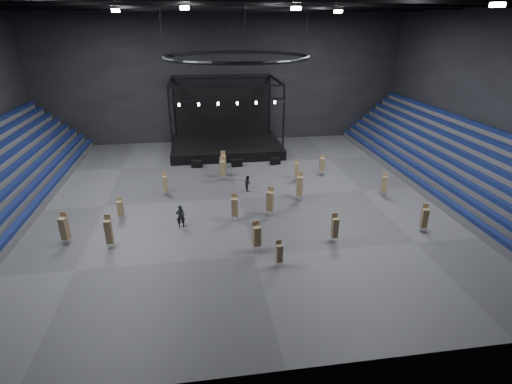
{
  "coord_description": "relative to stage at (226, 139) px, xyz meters",
  "views": [
    {
      "loc": [
        -3.6,
        -35.12,
        15.64
      ],
      "look_at": [
        1.36,
        -2.0,
        1.4
      ],
      "focal_mm": 28.0,
      "sensor_mm": 36.0,
      "label": 1
    }
  ],
  "objects": [
    {
      "name": "man_center",
      "position": [
        -5.39,
        -21.39,
        -0.46
      ],
      "size": [
        0.77,
        0.56,
        1.98
      ],
      "primitive_type": "imported",
      "rotation": [
        0.0,
        0.0,
        3.27
      ],
      "color": "black",
      "rests_on": "floor"
    },
    {
      "name": "roof_girders",
      "position": [
        -0.0,
        -16.24,
        15.75
      ],
      "size": [
        49.0,
        30.35,
        0.7
      ],
      "color": "black",
      "rests_on": "ceiling"
    },
    {
      "name": "crew_member",
      "position": [
        1.09,
        -14.49,
        -0.64
      ],
      "size": [
        0.71,
        0.86,
        1.61
      ],
      "primitive_type": "imported",
      "rotation": [
        0.0,
        0.0,
        1.7
      ],
      "color": "black",
      "rests_on": "floor"
    },
    {
      "name": "chair_stack_6",
      "position": [
        -10.49,
        -19.3,
        -0.38
      ],
      "size": [
        0.49,
        0.49,
        2.05
      ],
      "rotation": [
        0.0,
        0.0,
        -0.2
      ],
      "color": "silver",
      "rests_on": "floor"
    },
    {
      "name": "chair_stack_9",
      "position": [
        14.0,
        -25.07,
        -0.21
      ],
      "size": [
        0.55,
        0.55,
        2.4
      ],
      "rotation": [
        0.0,
        0.0,
        -0.19
      ],
      "color": "silver",
      "rests_on": "floor"
    },
    {
      "name": "truss_ring",
      "position": [
        -0.0,
        -16.24,
        11.55
      ],
      "size": [
        12.3,
        12.3,
        5.15
      ],
      "color": "black",
      "rests_on": "ceiling"
    },
    {
      "name": "flight_case_left",
      "position": [
        -3.91,
        -6.58,
        -1.04
      ],
      "size": [
        1.35,
        0.91,
        0.82
      ],
      "primitive_type": "cube",
      "rotation": [
        0.0,
        0.0,
        -0.26
      ],
      "color": "black",
      "rests_on": "floor"
    },
    {
      "name": "bleachers_right",
      "position": [
        22.94,
        -16.24,
        0.28
      ],
      "size": [
        7.2,
        40.0,
        6.4
      ],
      "color": "#49494B",
      "rests_on": "floor"
    },
    {
      "name": "chair_stack_1",
      "position": [
        0.24,
        -25.97,
        -0.2
      ],
      "size": [
        0.64,
        0.64,
        2.34
      ],
      "rotation": [
        0.0,
        0.0,
        0.2
      ],
      "color": "silver",
      "rests_on": "floor"
    },
    {
      "name": "chair_stack_14",
      "position": [
        -7.02,
        -14.41,
        -0.25
      ],
      "size": [
        0.43,
        0.43,
        2.35
      ],
      "rotation": [
        0.0,
        0.0,
        -0.01
      ],
      "color": "silver",
      "rests_on": "floor"
    },
    {
      "name": "chair_stack_3",
      "position": [
        -14.0,
        -22.85,
        -0.09
      ],
      "size": [
        0.66,
        0.66,
        2.62
      ],
      "rotation": [
        0.0,
        0.0,
        -0.3
      ],
      "color": "silver",
      "rests_on": "floor"
    },
    {
      "name": "chair_stack_12",
      "position": [
        -0.99,
        -9.67,
        -0.04
      ],
      "size": [
        0.54,
        0.54,
        2.74
      ],
      "rotation": [
        0.0,
        0.0,
        0.03
      ],
      "color": "silver",
      "rests_on": "floor"
    },
    {
      "name": "wall_front",
      "position": [
        -0.0,
        -37.24,
        7.55
      ],
      "size": [
        50.0,
        0.2,
        18.0
      ],
      "primitive_type": "cube",
      "color": "black",
      "rests_on": "ground"
    },
    {
      "name": "flight_case_mid",
      "position": [
        0.75,
        -6.96,
        -1.03
      ],
      "size": [
        1.3,
        0.7,
        0.85
      ],
      "primitive_type": "cube",
      "rotation": [
        0.0,
        0.0,
        0.05
      ],
      "color": "black",
      "rests_on": "floor"
    },
    {
      "name": "wall_back",
      "position": [
        -0.0,
        4.76,
        7.55
      ],
      "size": [
        50.0,
        0.2,
        18.0
      ],
      "primitive_type": "cube",
      "color": "black",
      "rests_on": "ground"
    },
    {
      "name": "chair_stack_2",
      "position": [
        5.64,
        -17.48,
        0.01
      ],
      "size": [
        0.71,
        0.71,
        2.83
      ],
      "rotation": [
        0.0,
        0.0,
        -0.41
      ],
      "color": "silver",
      "rests_on": "floor"
    },
    {
      "name": "chair_stack_7",
      "position": [
        -1.22,
        -11.11,
        -0.12
      ],
      "size": [
        0.58,
        0.58,
        2.52
      ],
      "rotation": [
        0.0,
        0.0,
        -0.06
      ],
      "color": "silver",
      "rests_on": "floor"
    },
    {
      "name": "floor",
      "position": [
        -0.0,
        -16.24,
        -1.45
      ],
      "size": [
        50.0,
        50.0,
        0.0
      ],
      "primitive_type": "plane",
      "color": "#424244",
      "rests_on": "ground"
    },
    {
      "name": "floodlights",
      "position": [
        -0.0,
        -20.24,
        15.15
      ],
      "size": [
        28.6,
        16.6,
        0.25
      ],
      "color": "white",
      "rests_on": "roof_girders"
    },
    {
      "name": "chair_stack_11",
      "position": [
        6.38,
        -25.51,
        -0.24
      ],
      "size": [
        0.48,
        0.48,
        2.33
      ],
      "rotation": [
        0.0,
        0.0,
        0.04
      ],
      "color": "silver",
      "rests_on": "floor"
    },
    {
      "name": "chair_stack_8",
      "position": [
        -0.87,
        -20.84,
        -0.16
      ],
      "size": [
        0.61,
        0.61,
        2.42
      ],
      "rotation": [
        0.0,
        0.0,
        -0.11
      ],
      "color": "silver",
      "rests_on": "floor"
    },
    {
      "name": "wall_right",
      "position": [
        25.0,
        -16.24,
        7.55
      ],
      "size": [
        0.2,
        42.0,
        18.0
      ],
      "primitive_type": "cube",
      "color": "black",
      "rests_on": "ground"
    },
    {
      "name": "chair_stack_0",
      "position": [
        2.28,
        -20.29,
        -0.07
      ],
      "size": [
        0.73,
        0.73,
        2.65
      ],
      "rotation": [
        0.0,
        0.0,
        -0.43
      ],
      "color": "silver",
      "rests_on": "floor"
    },
    {
      "name": "stage",
      "position": [
        0.0,
        0.0,
        0.0
      ],
      "size": [
        14.0,
        10.0,
        9.2
      ],
      "color": "black",
      "rests_on": "floor"
    },
    {
      "name": "chair_stack_4",
      "position": [
        -10.56,
        -23.93,
        -0.08
      ],
      "size": [
        0.51,
        0.51,
        2.71
      ],
      "rotation": [
        0.0,
        0.0,
        -0.08
      ],
      "color": "silver",
      "rests_on": "floor"
    },
    {
      "name": "flight_case_right",
      "position": [
        5.37,
        -6.91,
        -1.06
      ],
      "size": [
        1.28,
        0.85,
        0.78
      ],
      "primitive_type": "cube",
      "rotation": [
        0.0,
        0.0,
        0.24
      ],
      "color": "black",
      "rests_on": "floor"
    },
    {
      "name": "chair_stack_10",
      "position": [
        14.0,
        -17.77,
        -0.19
      ],
      "size": [
        0.6,
        0.6,
        2.44
      ],
      "rotation": [
        0.0,
        0.0,
        -0.28
      ],
      "color": "silver",
      "rests_on": "floor"
    },
    {
      "name": "chair_stack_15",
      "position": [
        9.84,
        -11.07,
        -0.23
      ],
      "size": [
        0.6,
        0.6,
        2.29
      ],
      "rotation": [
        0.0,
        0.0,
        -0.16
      ],
      "color": "silver",
      "rests_on": "floor"
    },
    {
      "name": "chair_stack_5",
      "position": [
        1.48,
        -28.23,
        -0.42
      ],
      "size": [
        0.46,
        0.46,
        1.96
      ],
      "rotation": [
        0.0,
        0.0,
        0.11
      ],
      "color": "silver",
      "rests_on": "floor"
    },
    {
      "name": "chair_stack_13",
      "position": [
        6.56,
        -12.62,
        -0.23
      ],
      "size": [
        0.54,
        0.54,
        2.4
      ],
      "rotation": [
        0.0,
        0.0,
        -0.33
      ],
      "color": "silver",
      "rests_on": "floor"
    }
  ]
}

